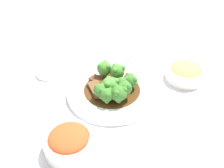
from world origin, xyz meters
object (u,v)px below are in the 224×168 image
at_px(serving_spoon, 121,70).
at_px(side_bowl_appetizer, 185,72).
at_px(main_plate, 112,91).
at_px(broccoli_floret_1, 117,71).
at_px(beef_strip_2, 97,89).
at_px(broccoli_floret_7, 110,85).
at_px(broccoli_floret_0, 125,88).
at_px(broccoli_floret_6, 131,81).
at_px(sauce_dish, 48,72).
at_px(broccoli_floret_5, 121,83).
at_px(broccoli_floret_8, 107,95).
at_px(side_bowl_kimchi, 69,142).
at_px(beef_strip_0, 110,85).
at_px(broccoli_floret_2, 101,91).
at_px(broccoli_floret_4, 119,93).
at_px(beef_strip_1, 99,81).
at_px(beef_strip_3, 126,79).
at_px(broccoli_floret_3, 104,68).

xyz_separation_m(serving_spoon, side_bowl_appetizer, (0.16, 0.11, -0.00)).
relative_size(main_plate, broccoli_floret_1, 5.05).
height_order(beef_strip_2, broccoli_floret_7, broccoli_floret_7).
bearing_deg(broccoli_floret_0, main_plate, 168.93).
distance_m(main_plate, broccoli_floret_1, 0.06).
height_order(broccoli_floret_6, sauce_dish, broccoli_floret_6).
height_order(broccoli_floret_0, broccoli_floret_5, broccoli_floret_0).
height_order(broccoli_floret_6, side_bowl_appetizer, broccoli_floret_6).
height_order(main_plate, serving_spoon, serving_spoon).
bearing_deg(broccoli_floret_7, broccoli_floret_8, -66.04).
xyz_separation_m(beef_strip_2, broccoli_floret_1, (0.02, 0.07, 0.03)).
height_order(main_plate, side_bowl_kimchi, side_bowl_kimchi).
height_order(main_plate, beef_strip_0, beef_strip_0).
height_order(broccoli_floret_7, side_bowl_appetizer, broccoli_floret_7).
xyz_separation_m(broccoli_floret_2, broccoli_floret_4, (0.05, 0.02, 0.00)).
xyz_separation_m(beef_strip_2, broccoli_floret_5, (0.06, 0.04, 0.02)).
xyz_separation_m(main_plate, beef_strip_2, (-0.03, -0.03, 0.01)).
distance_m(broccoli_floret_7, side_bowl_kimchi, 0.20).
bearing_deg(broccoli_floret_0, serving_spoon, 130.95).
bearing_deg(broccoli_floret_2, beef_strip_2, 150.90).
bearing_deg(broccoli_floret_6, broccoli_floret_8, -98.67).
xyz_separation_m(beef_strip_1, beef_strip_2, (0.02, -0.03, 0.00)).
xyz_separation_m(main_plate, beef_strip_1, (-0.05, -0.00, 0.01)).
relative_size(broccoli_floret_2, broccoli_floret_6, 1.04).
bearing_deg(beef_strip_3, beef_strip_1, -135.66).
bearing_deg(beef_strip_2, broccoli_floret_5, 35.33).
relative_size(beef_strip_1, beef_strip_3, 1.23).
height_order(beef_strip_1, beef_strip_3, same).
distance_m(beef_strip_0, broccoli_floret_1, 0.05).
relative_size(beef_strip_2, broccoli_floret_0, 1.52).
relative_size(beef_strip_2, broccoli_floret_7, 1.52).
bearing_deg(broccoli_floret_1, broccoli_floret_8, -68.83).
bearing_deg(broccoli_floret_6, beef_strip_0, -146.28).
bearing_deg(broccoli_floret_2, broccoli_floret_1, 98.79).
xyz_separation_m(main_plate, beef_strip_3, (0.01, 0.05, 0.01)).
bearing_deg(beef_strip_0, broccoli_floret_2, -77.94).
distance_m(beef_strip_2, broccoli_floret_7, 0.05).
bearing_deg(broccoli_floret_0, side_bowl_kimchi, -90.74).
distance_m(broccoli_floret_1, broccoli_floret_7, 0.06).
bearing_deg(broccoli_floret_3, serving_spoon, 62.57).
bearing_deg(beef_strip_0, broccoli_floret_0, -12.44).
bearing_deg(beef_strip_0, broccoli_floret_4, -32.95).
bearing_deg(beef_strip_0, beef_strip_3, 68.63).
xyz_separation_m(beef_strip_3, broccoli_floret_6, (0.03, -0.02, 0.02)).
bearing_deg(broccoli_floret_6, broccoli_floret_3, -175.77).
relative_size(broccoli_floret_8, side_bowl_appetizer, 0.37).
distance_m(broccoli_floret_1, broccoli_floret_6, 0.05).
xyz_separation_m(broccoli_floret_2, broccoli_floret_8, (0.02, -0.00, -0.00)).
relative_size(beef_strip_1, side_bowl_appetizer, 0.52).
bearing_deg(broccoli_floret_5, broccoli_floret_2, -114.15).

